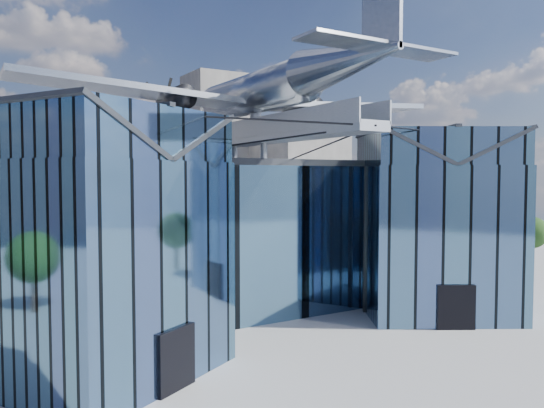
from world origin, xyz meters
TOP-DOWN VIEW (x-y plane):
  - ground_plane at (0.00, 0.00)m, footprint 120.00×120.00m
  - museum at (0.00, 5.82)m, footprint 32.88×24.50m
  - bg_towers at (1.45, 50.49)m, footprint 77.00×24.50m
  - tree_side_e at (32.33, 6.46)m, footprint 3.97×3.97m

SIDE VIEW (x-z plane):
  - ground_plane at x=0.00m, z-range 0.00..0.00m
  - tree_side_e at x=32.33m, z-range 0.87..5.77m
  - museum at x=0.00m, z-range -3.26..14.34m
  - bg_towers at x=1.45m, z-range -2.99..23.01m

